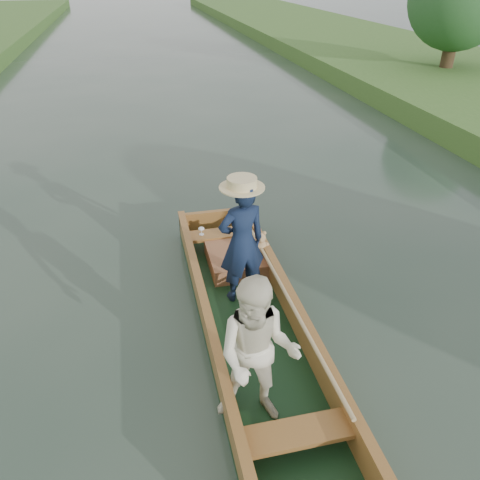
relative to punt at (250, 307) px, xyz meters
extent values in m
plane|color=#283D30|center=(0.06, 0.13, -0.53)|extent=(120.00, 120.00, 0.00)
cylinder|color=#47331E|center=(9.86, 11.23, 0.66)|extent=(0.44, 0.44, 2.39)
sphere|color=#1F4E1F|center=(10.46, 11.53, 1.86)|extent=(2.20, 2.20, 2.20)
cube|color=#133217|center=(0.06, 0.13, -0.49)|extent=(1.10, 5.00, 0.08)
cube|color=olive|center=(-0.45, 0.13, -0.29)|extent=(0.08, 5.00, 0.32)
cube|color=olive|center=(0.57, 0.13, -0.29)|extent=(0.08, 5.00, 0.32)
cube|color=olive|center=(0.06, 2.59, -0.29)|extent=(1.10, 0.08, 0.32)
cube|color=olive|center=(-0.45, 0.13, -0.11)|extent=(0.10, 5.00, 0.04)
cube|color=olive|center=(0.57, 0.13, -0.11)|extent=(0.10, 5.00, 0.04)
cube|color=olive|center=(0.06, 2.03, -0.23)|extent=(0.94, 0.30, 0.05)
cube|color=olive|center=(0.06, -1.47, -0.23)|extent=(0.94, 0.30, 0.05)
imported|color=#121E39|center=(0.09, 0.78, 0.35)|extent=(0.64, 0.47, 1.60)
cylinder|color=beige|center=(0.09, 0.78, 1.11)|extent=(0.52, 0.52, 0.12)
imported|color=#EEE7CA|center=(-0.19, -1.03, 0.32)|extent=(0.90, 0.80, 1.54)
cube|color=#AD4E38|center=(0.21, 1.49, -0.34)|extent=(0.85, 0.90, 0.22)
sphere|color=tan|center=(0.49, 1.39, -0.12)|extent=(0.20, 0.20, 0.20)
sphere|color=tan|center=(0.49, 1.38, 0.03)|extent=(0.15, 0.15, 0.15)
sphere|color=tan|center=(0.43, 1.38, 0.09)|extent=(0.06, 0.06, 0.06)
sphere|color=tan|center=(0.54, 1.38, 0.09)|extent=(0.06, 0.06, 0.06)
sphere|color=tan|center=(0.49, 1.32, 0.01)|extent=(0.06, 0.06, 0.06)
sphere|color=tan|center=(0.40, 1.37, -0.09)|extent=(0.07, 0.07, 0.07)
sphere|color=tan|center=(0.58, 1.37, -0.09)|extent=(0.07, 0.07, 0.07)
sphere|color=tan|center=(0.44, 1.36, -0.21)|extent=(0.08, 0.08, 0.08)
sphere|color=tan|center=(0.54, 1.36, -0.21)|extent=(0.08, 0.08, 0.08)
cylinder|color=silver|center=(-0.23, 2.03, -0.20)|extent=(0.07, 0.07, 0.01)
cylinder|color=silver|center=(-0.23, 2.03, -0.16)|extent=(0.01, 0.01, 0.08)
ellipsoid|color=silver|center=(-0.23, 2.03, -0.11)|extent=(0.09, 0.09, 0.05)
cylinder|color=tan|center=(0.49, 0.28, -0.07)|extent=(0.04, 3.80, 0.18)
camera|label=1|loc=(-1.00, -3.89, 3.24)|focal=35.00mm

